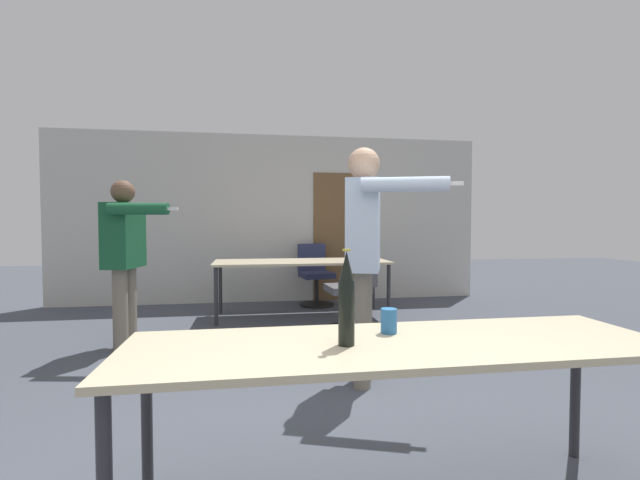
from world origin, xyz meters
TOP-DOWN VIEW (x-y plane):
  - back_wall at (0.03, 5.33)m, footprint 6.73×0.12m
  - conference_table_near at (0.29, 0.22)m, footprint 2.29×0.68m
  - conference_table_far at (0.33, 4.14)m, footprint 2.30×0.83m
  - person_near_casual at (-1.55, 2.94)m, footprint 0.75×0.76m
  - person_right_polo at (0.54, 1.68)m, footprint 0.76×0.79m
  - office_chair_far_left at (0.85, 3.35)m, footprint 0.57×0.52m
  - office_chair_mid_tucked at (0.62, 4.91)m, footprint 0.53×0.59m
  - beer_bottle at (0.06, 0.20)m, footprint 0.07×0.07m
  - drink_cup at (0.30, 0.36)m, footprint 0.07×0.07m

SIDE VIEW (x-z plane):
  - office_chair_mid_tucked at x=0.62m, z-range -0.03..0.89m
  - office_chair_far_left at x=0.85m, z-range -0.03..0.92m
  - conference_table_near at x=0.29m, z-range 0.31..1.05m
  - conference_table_far at x=0.33m, z-range 0.32..1.06m
  - drink_cup at x=0.30m, z-range 0.74..0.86m
  - beer_bottle at x=0.06m, z-range 0.73..1.13m
  - person_near_casual at x=-1.55m, z-range 0.16..1.83m
  - person_right_polo at x=0.54m, z-range 0.20..2.02m
  - back_wall at x=0.03m, z-range -0.01..2.62m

